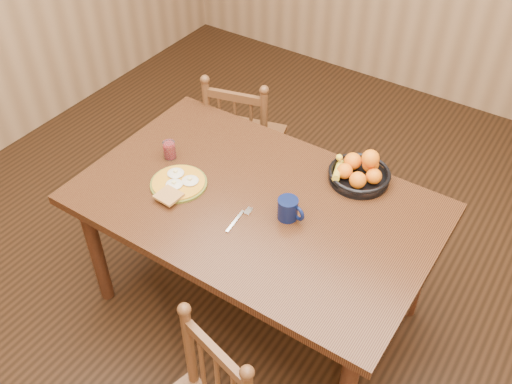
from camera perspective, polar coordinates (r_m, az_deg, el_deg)
The scene contains 9 objects.
room at distance 2.19m, azimuth 0.00°, elevation 10.74°, with size 4.52×5.02×2.72m.
dining_table at distance 2.61m, azimuth 0.00°, elevation -2.20°, with size 1.60×1.00×0.75m.
chair_far at distance 3.42m, azimuth -1.21°, elevation 5.20°, with size 0.50×0.48×0.90m.
breakfast_plate at distance 2.65m, azimuth -7.79°, elevation 0.86°, with size 0.26×0.29×0.04m.
fork at distance 2.47m, azimuth -1.65°, elevation -2.59°, with size 0.04×0.18×0.00m.
spoon at distance 2.70m, azimuth -7.14°, elevation 1.64°, with size 0.05×0.16×0.01m.
coffee_mug at distance 2.45m, azimuth 3.28°, elevation -1.69°, with size 0.13×0.09×0.10m.
juice_glass at distance 2.80m, azimuth -8.64°, elevation 4.15°, with size 0.06×0.06×0.09m.
fruit_bowl at distance 2.67m, azimuth 10.32°, elevation 1.98°, with size 0.29×0.29×0.17m.
Camera 1 is at (1.04, -1.56, 2.49)m, focal length 40.00 mm.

